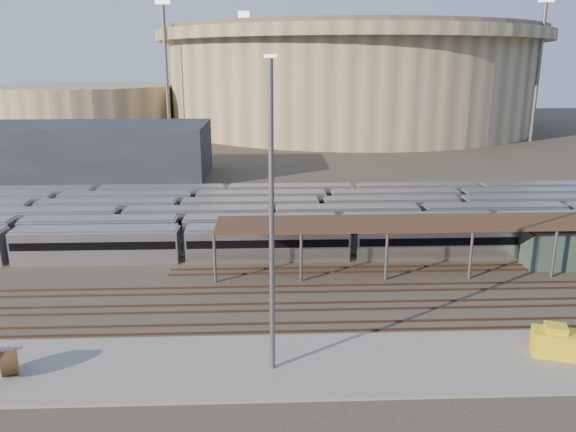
{
  "coord_description": "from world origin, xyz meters",
  "views": [
    {
      "loc": [
        -2.87,
        -51.27,
        21.39
      ],
      "look_at": [
        -0.3,
        12.0,
        3.83
      ],
      "focal_mm": 35.0,
      "sensor_mm": 36.0,
      "label": 1
    }
  ],
  "objects": [
    {
      "name": "ground",
      "position": [
        0.0,
        0.0,
        0.0
      ],
      "size": [
        420.0,
        420.0,
        0.0
      ],
      "primitive_type": "plane",
      "color": "#383026",
      "rests_on": "ground"
    },
    {
      "name": "apron",
      "position": [
        -5.0,
        -15.0,
        0.1
      ],
      "size": [
        50.0,
        9.0,
        0.2
      ],
      "primitive_type": "cube",
      "color": "gray",
      "rests_on": "ground"
    },
    {
      "name": "subway_trains",
      "position": [
        2.03,
        18.5,
        1.8
      ],
      "size": [
        127.35,
        23.9,
        3.6
      ],
      "color": "silver",
      "rests_on": "ground"
    },
    {
      "name": "inspection_shed",
      "position": [
        22.0,
        4.0,
        4.98
      ],
      "size": [
        60.3,
        6.0,
        5.3
      ],
      "color": "#59595E",
      "rests_on": "ground"
    },
    {
      "name": "empty_tracks",
      "position": [
        0.0,
        -5.0,
        0.09
      ],
      "size": [
        170.0,
        9.62,
        0.18
      ],
      "color": "#4C3323",
      "rests_on": "ground"
    },
    {
      "name": "stadium",
      "position": [
        25.0,
        140.0,
        16.47
      ],
      "size": [
        124.0,
        124.0,
        32.5
      ],
      "color": "tan",
      "rests_on": "ground"
    },
    {
      "name": "secondary_arena",
      "position": [
        -60.0,
        130.0,
        7.0
      ],
      "size": [
        56.0,
        56.0,
        14.0
      ],
      "primitive_type": "cylinder",
      "color": "tan",
      "rests_on": "ground"
    },
    {
      "name": "service_building",
      "position": [
        -35.0,
        55.0,
        5.0
      ],
      "size": [
        42.0,
        20.0,
        10.0
      ],
      "primitive_type": "cube",
      "color": "#1E232D",
      "rests_on": "ground"
    },
    {
      "name": "floodlight_0",
      "position": [
        -30.0,
        110.0,
        20.65
      ],
      "size": [
        4.0,
        1.0,
        38.4
      ],
      "color": "#59595E",
      "rests_on": "ground"
    },
    {
      "name": "floodlight_2",
      "position": [
        70.0,
        100.0,
        20.65
      ],
      "size": [
        4.0,
        1.0,
        38.4
      ],
      "color": "#59595E",
      "rests_on": "ground"
    },
    {
      "name": "floodlight_3",
      "position": [
        -10.0,
        160.0,
        20.65
      ],
      "size": [
        4.0,
        1.0,
        38.4
      ],
      "color": "#59595E",
      "rests_on": "ground"
    },
    {
      "name": "cable_reel_west",
      "position": [
        -20.81,
        -15.77,
        1.19
      ],
      "size": [
        1.83,
        2.26,
        1.98
      ],
      "primitive_type": "cylinder",
      "rotation": [
        0.0,
        1.57,
        0.43
      ],
      "color": "#513920",
      "rests_on": "apron"
    },
    {
      "name": "yard_light_pole",
      "position": [
        -2.51,
        -15.48,
        11.07
      ],
      "size": [
        0.81,
        0.36,
        21.57
      ],
      "color": "#59595E",
      "rests_on": "apron"
    },
    {
      "name": "yellow_equipment",
      "position": [
        18.42,
        -14.49,
        1.16
      ],
      "size": [
        3.51,
        2.78,
        1.91
      ],
      "primitive_type": "cube",
      "rotation": [
        0.0,
        0.0,
        -0.32
      ],
      "color": "gold",
      "rests_on": "apron"
    }
  ]
}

